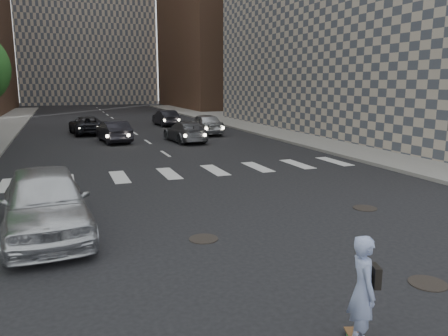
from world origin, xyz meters
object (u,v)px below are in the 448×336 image
object	(u,v)px
traffic_car_a	(114,131)
traffic_car_e	(166,118)
traffic_car_d	(205,124)
silver_sedan	(45,202)
traffic_car_b	(185,132)
traffic_car_c	(87,125)
skateboarder	(363,291)

from	to	relation	value
traffic_car_a	traffic_car_e	world-z (taller)	traffic_car_a
traffic_car_d	traffic_car_e	bearing A→B (deg)	-80.35
silver_sedan	traffic_car_e	bearing A→B (deg)	67.04
traffic_car_a	traffic_car_b	bearing A→B (deg)	154.72
traffic_car_e	traffic_car_b	bearing A→B (deg)	80.34
traffic_car_c	traffic_car_b	bearing A→B (deg)	124.85
skateboarder	traffic_car_c	world-z (taller)	skateboarder
traffic_car_a	traffic_car_b	distance (m)	4.46
traffic_car_c	traffic_car_e	world-z (taller)	traffic_car_e
traffic_car_a	traffic_car_c	size ratio (longest dim) A/B	0.88
silver_sedan	traffic_car_b	world-z (taller)	silver_sedan
silver_sedan	traffic_car_d	xyz separation A→B (m)	(10.16, 18.82, -0.08)
silver_sedan	traffic_car_b	distance (m)	17.22
traffic_car_d	traffic_car_e	size ratio (longest dim) A/B	1.09
traffic_car_a	traffic_car_d	world-z (taller)	traffic_car_d
skateboarder	traffic_car_b	bearing A→B (deg)	100.10
silver_sedan	traffic_car_d	world-z (taller)	silver_sedan
traffic_car_d	silver_sedan	bearing A→B (deg)	61.81
traffic_car_b	traffic_car_d	size ratio (longest dim) A/B	1.00
traffic_car_a	traffic_car_b	world-z (taller)	traffic_car_a
traffic_car_b	traffic_car_e	xyz separation A→B (m)	(1.20, 10.70, 0.03)
traffic_car_a	traffic_car_c	xyz separation A→B (m)	(-1.32, 5.13, -0.03)
silver_sedan	traffic_car_c	size ratio (longest dim) A/B	1.06
traffic_car_c	traffic_car_e	xyz separation A→B (m)	(6.76, 4.18, 0.03)
skateboarder	traffic_car_e	size ratio (longest dim) A/B	0.41
traffic_car_a	traffic_car_d	distance (m)	6.97
traffic_car_c	traffic_car_e	bearing A→B (deg)	-153.90
skateboarder	traffic_car_d	distance (m)	26.10
traffic_car_c	traffic_car_e	distance (m)	7.95
traffic_car_a	skateboarder	bearing A→B (deg)	84.62
skateboarder	traffic_car_d	world-z (taller)	skateboarder
traffic_car_a	traffic_car_d	size ratio (longest dim) A/B	0.92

